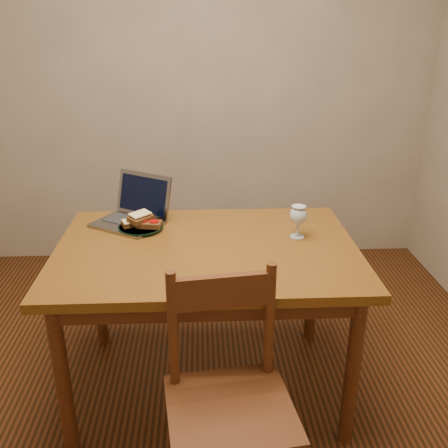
{
  "coord_description": "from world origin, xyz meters",
  "views": [
    {
      "loc": [
        0.01,
        -1.84,
        1.65
      ],
      "look_at": [
        0.11,
        0.22,
        0.8
      ],
      "focal_mm": 40.0,
      "sensor_mm": 36.0,
      "label": 1
    }
  ],
  "objects_px": {
    "plate": "(141,228)",
    "laptop": "(135,210)",
    "milk_glass": "(298,222)",
    "table": "(207,264)",
    "chair": "(229,393)"
  },
  "relations": [
    {
      "from": "plate",
      "to": "laptop",
      "type": "bearing_deg",
      "value": 109.13
    },
    {
      "from": "milk_glass",
      "to": "laptop",
      "type": "bearing_deg",
      "value": 163.16
    },
    {
      "from": "table",
      "to": "chair",
      "type": "height_order",
      "value": "chair"
    },
    {
      "from": "plate",
      "to": "milk_glass",
      "type": "bearing_deg",
      "value": -9.74
    },
    {
      "from": "table",
      "to": "chair",
      "type": "xyz_separation_m",
      "value": [
        0.06,
        -0.63,
        -0.17
      ]
    },
    {
      "from": "chair",
      "to": "plate",
      "type": "relative_size",
      "value": 2.23
    },
    {
      "from": "table",
      "to": "laptop",
      "type": "height_order",
      "value": "laptop"
    },
    {
      "from": "chair",
      "to": "plate",
      "type": "height_order",
      "value": "chair"
    },
    {
      "from": "chair",
      "to": "plate",
      "type": "xyz_separation_m",
      "value": [
        -0.37,
        0.83,
        0.26
      ]
    },
    {
      "from": "table",
      "to": "chair",
      "type": "distance_m",
      "value": 0.65
    },
    {
      "from": "milk_glass",
      "to": "table",
      "type": "bearing_deg",
      "value": -169.02
    },
    {
      "from": "plate",
      "to": "milk_glass",
      "type": "xyz_separation_m",
      "value": [
        0.71,
        -0.12,
        0.07
      ]
    },
    {
      "from": "plate",
      "to": "laptop",
      "type": "relative_size",
      "value": 0.52
    },
    {
      "from": "table",
      "to": "laptop",
      "type": "relative_size",
      "value": 3.19
    },
    {
      "from": "laptop",
      "to": "plate",
      "type": "bearing_deg",
      "value": -38.59
    }
  ]
}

